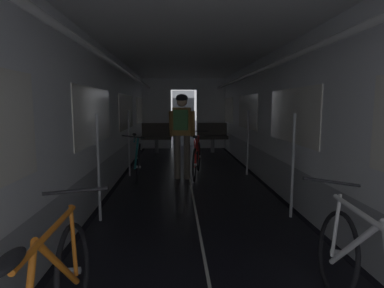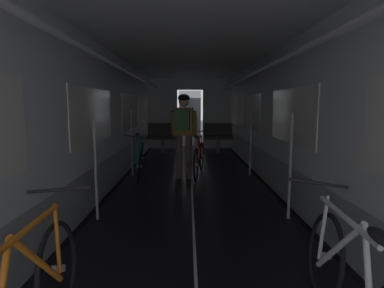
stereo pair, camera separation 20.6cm
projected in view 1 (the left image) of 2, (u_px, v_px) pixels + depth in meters
name	position (u px, v px, depth m)	size (l,w,h in m)	color
train_car_shell	(191.00, 94.00, 5.40)	(3.14, 12.34, 2.57)	black
bench_seat_far_left	(157.00, 135.00, 9.92)	(0.98, 0.51, 0.95)	gray
bench_seat_far_right	(212.00, 135.00, 10.02)	(0.98, 0.51, 0.95)	gray
bicycle_white	(372.00, 284.00, 1.94)	(0.44, 1.69, 0.96)	black
bicycle_teal	(138.00, 160.00, 6.43)	(0.44, 1.69, 0.96)	black
person_cyclist_aisle	(182.00, 127.00, 6.24)	(0.55, 0.42, 1.73)	brown
bicycle_red_in_aisle	(197.00, 158.00, 6.61)	(0.44, 1.68, 0.93)	black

